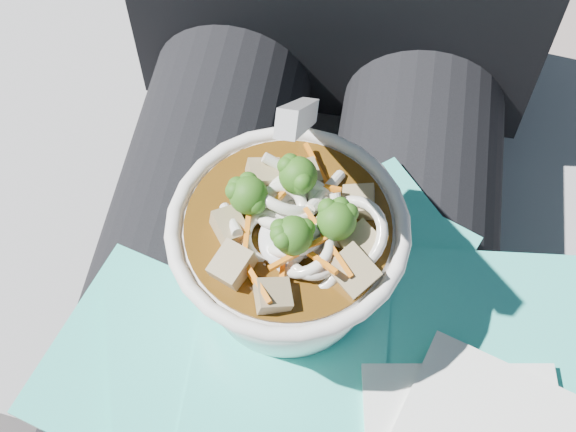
% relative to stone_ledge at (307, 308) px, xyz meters
% --- Properties ---
extents(stone_ledge, '(1.05, 0.62, 0.43)m').
position_rel_stone_ledge_xyz_m(stone_ledge, '(0.00, 0.00, 0.00)').
color(stone_ledge, gray).
rests_on(stone_ledge, ground).
extents(lap, '(0.31, 0.48, 0.14)m').
position_rel_stone_ledge_xyz_m(lap, '(0.00, -0.15, 0.28)').
color(lap, black).
rests_on(lap, stone_ledge).
extents(person_body, '(0.34, 0.94, 0.98)m').
position_rel_stone_ledge_xyz_m(person_body, '(0.00, -0.06, 0.32)').
color(person_body, black).
rests_on(person_body, ground).
extents(plastic_bag, '(0.40, 0.29, 0.02)m').
position_rel_stone_ledge_xyz_m(plastic_bag, '(0.04, -0.19, 0.36)').
color(plastic_bag, '#31CDBA').
rests_on(plastic_bag, lap).
extents(udon_bowl, '(0.16, 0.16, 0.18)m').
position_rel_stone_ledge_xyz_m(udon_bowl, '(0.00, -0.15, 0.42)').
color(udon_bowl, white).
rests_on(udon_bowl, plastic_bag).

